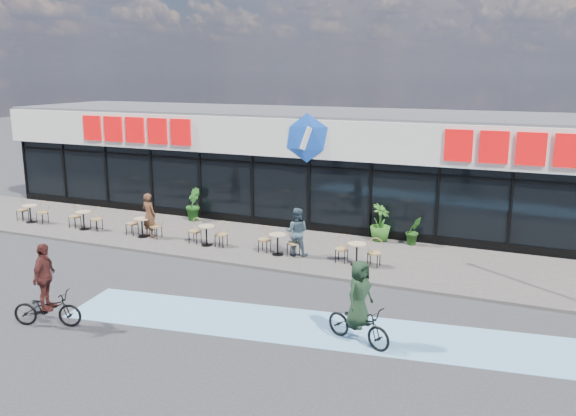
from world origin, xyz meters
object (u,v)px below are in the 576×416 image
(bistro_set_0, at_px, (32,211))
(cyclist_a, at_px, (359,313))
(potted_plant_right, at_px, (413,231))
(patron_right, at_px, (297,232))
(potted_plant_left, at_px, (193,204))
(potted_plant_mid, at_px, (380,223))
(patron_left, at_px, (149,215))

(bistro_set_0, bearing_deg, cyclist_a, -18.96)
(potted_plant_right, distance_m, patron_right, 4.49)
(potted_plant_left, bearing_deg, bistro_set_0, -153.28)
(potted_plant_mid, bearing_deg, potted_plant_right, -1.28)
(potted_plant_left, relative_size, patron_left, 0.79)
(patron_left, bearing_deg, potted_plant_mid, -149.77)
(cyclist_a, bearing_deg, potted_plant_right, 93.67)
(patron_right, bearing_deg, potted_plant_mid, -138.68)
(bistro_set_0, relative_size, potted_plant_right, 1.48)
(potted_plant_right, xyz_separation_m, patron_right, (-3.39, -2.93, 0.32))
(bistro_set_0, distance_m, potted_plant_left, 6.71)
(bistro_set_0, xyz_separation_m, patron_right, (11.99, 0.10, 0.38))
(potted_plant_right, bearing_deg, potted_plant_mid, 178.72)
(patron_right, bearing_deg, bistro_set_0, -12.20)
(potted_plant_mid, bearing_deg, patron_left, -159.91)
(bistro_set_0, xyz_separation_m, patron_left, (5.92, 0.05, 0.40))
(potted_plant_right, height_order, patron_left, patron_left)
(potted_plant_right, height_order, cyclist_a, cyclist_a)
(bistro_set_0, distance_m, potted_plant_mid, 14.47)
(bistro_set_0, relative_size, cyclist_a, 0.75)
(patron_right, xyz_separation_m, cyclist_a, (3.94, -5.58, -0.18))
(potted_plant_mid, relative_size, potted_plant_right, 1.33)
(patron_right, relative_size, cyclist_a, 0.82)
(patron_right, bearing_deg, potted_plant_right, -151.92)
(patron_left, bearing_deg, patron_right, -169.37)
(bistro_set_0, relative_size, patron_right, 0.92)
(potted_plant_mid, height_order, potted_plant_right, potted_plant_mid)
(potted_plant_mid, xyz_separation_m, patron_left, (-8.22, -3.01, 0.16))
(potted_plant_left, relative_size, potted_plant_right, 1.30)
(potted_plant_right, bearing_deg, bistro_set_0, -168.87)
(patron_left, bearing_deg, bistro_set_0, 10.64)
(bistro_set_0, height_order, patron_left, patron_left)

